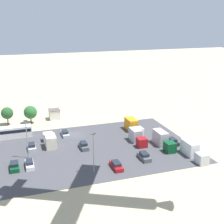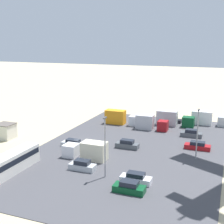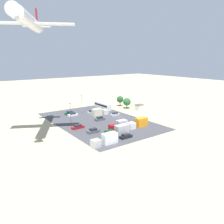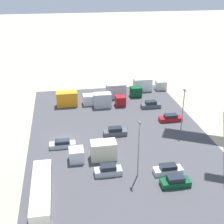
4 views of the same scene
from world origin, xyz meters
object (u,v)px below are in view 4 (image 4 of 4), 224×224
object	(u,v)px
bus	(42,193)
parked_car_0	(108,170)
parked_truck_3	(96,151)
parked_car_4	(151,105)
parked_car_6	(168,170)
parked_car_7	(171,118)
parked_truck_4	(73,99)
parked_truck_0	(108,100)
parked_car_5	(63,144)
parked_car_3	(115,132)
parked_car_2	(117,91)
parked_truck_2	(122,91)
parked_truck_1	(148,85)
parked_car_1	(175,182)

from	to	relation	value
bus	parked_car_0	distance (m)	11.13
bus	parked_truck_3	bearing A→B (deg)	49.14
parked_car_4	parked_car_6	bearing A→B (deg)	169.77
parked_car_7	parked_truck_3	distance (m)	21.03
parked_car_4	parked_truck_4	xyz separation A→B (m)	(-4.46, -17.60, 0.86)
parked_truck_0	parked_truck_4	bearing A→B (deg)	-104.70
parked_truck_3	parked_car_7	bearing A→B (deg)	-55.39
parked_car_5	parked_car_7	xyz separation A→B (m)	(-7.07, 22.75, 0.04)
parked_car_4	parked_truck_3	xyz separation A→B (m)	(19.50, -15.18, 0.74)
parked_car_5	parked_car_3	bearing A→B (deg)	-74.28
parked_car_2	parked_truck_2	distance (m)	3.39
parked_car_2	parked_truck_0	distance (m)	9.21
parked_car_0	parked_truck_2	size ratio (longest dim) A/B	0.48
parked_car_0	parked_car_4	distance (m)	27.85
parked_car_4	parked_car_5	size ratio (longest dim) A/B	0.96
bus	parked_truck_0	world-z (taller)	parked_truck_0
parked_car_6	parked_truck_2	bearing A→B (deg)	-178.60
parked_truck_2	parked_truck_3	distance (m)	28.83
parked_truck_4	parked_truck_1	bearing A→B (deg)	109.17
parked_car_3	parked_car_5	distance (m)	10.52
parked_car_7	parked_truck_0	xyz separation A→B (m)	(-9.97, -11.87, 0.90)
parked_car_4	parked_truck_3	size ratio (longest dim) A/B	0.57
parked_car_5	parked_truck_1	distance (m)	34.80
parked_car_0	parked_car_5	world-z (taller)	parked_car_0
parked_car_1	parked_car_7	distance (m)	22.08
parked_car_1	parked_car_5	xyz separation A→B (m)	(-13.98, -16.07, -0.08)
parked_car_7	parked_truck_1	distance (m)	19.01
parked_car_3	parked_truck_2	world-z (taller)	parked_truck_2
parked_car_0	parked_truck_3	bearing A→B (deg)	15.88
parked_car_7	parked_truck_4	distance (m)	23.12
parked_truck_4	parked_car_5	bearing A→B (deg)	-9.00
parked_car_0	parked_truck_2	bearing A→B (deg)	-14.89
parked_car_2	parked_truck_0	bearing A→B (deg)	156.22
parked_car_3	parked_truck_3	bearing A→B (deg)	148.81
parked_car_4	parked_truck_4	world-z (taller)	parked_truck_4
bus	parked_car_3	distance (m)	21.94
parked_car_3	parked_car_7	bearing A→B (deg)	-71.53
parked_car_5	parked_car_7	distance (m)	23.82
parked_car_1	parked_truck_2	bearing A→B (deg)	-178.67
parked_car_7	parked_truck_1	world-z (taller)	parked_truck_1
parked_car_1	parked_car_0	bearing A→B (deg)	-115.61
parked_car_1	parked_car_3	xyz separation A→B (m)	(-16.83, -5.95, 0.02)
parked_car_7	parked_truck_0	size ratio (longest dim) A/B	0.65
parked_truck_0	parked_car_7	bearing A→B (deg)	49.98
parked_car_3	parked_truck_0	bearing A→B (deg)	-3.04
parked_car_3	parked_car_2	bearing A→B (deg)	-11.15
parked_car_7	parked_car_1	bearing A→B (deg)	162.40
parked_car_2	parked_truck_1	distance (m)	8.55
parked_car_2	parked_car_7	world-z (taller)	parked_car_7
parked_car_6	parked_car_7	size ratio (longest dim) A/B	0.95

